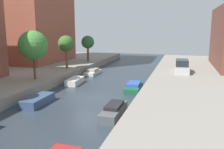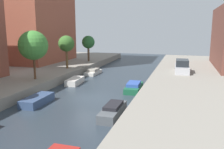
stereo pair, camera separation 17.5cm
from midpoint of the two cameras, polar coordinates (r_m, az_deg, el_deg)
name	(u,v)px [view 1 (the left image)]	position (r m, az deg, el deg)	size (l,w,h in m)	color
ground_plane	(86,98)	(22.71, -6.41, -5.66)	(84.00, 84.00, 0.00)	#28333D
street_tree_2	(33,45)	(27.10, -18.56, 6.61)	(3.17, 3.17, 5.28)	brown
street_tree_3	(66,44)	(33.63, -11.10, 7.20)	(2.22, 2.22, 4.56)	brown
street_tree_4	(88,42)	(40.81, -5.95, 7.65)	(2.17, 2.17, 4.32)	brown
parked_car	(182,67)	(31.55, 16.21, 1.78)	(1.88, 4.73, 1.65)	#B7B7BC
moored_boat_left_2	(38,100)	(21.75, -17.59, -5.92)	(1.56, 3.55, 0.69)	#33476B
moored_boat_left_3	(75,81)	(28.54, -9.07, -1.59)	(1.55, 3.32, 0.69)	beige
moored_boat_left_4	(93,72)	(34.44, -4.75, 0.63)	(1.47, 3.67, 0.80)	beige
moored_boat_right_2	(114,111)	(18.04, 0.14, -8.67)	(1.24, 4.01, 0.91)	#4C5156
moored_boat_right_3	(134,87)	(25.32, 5.09, -3.00)	(1.63, 4.11, 0.91)	#195638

